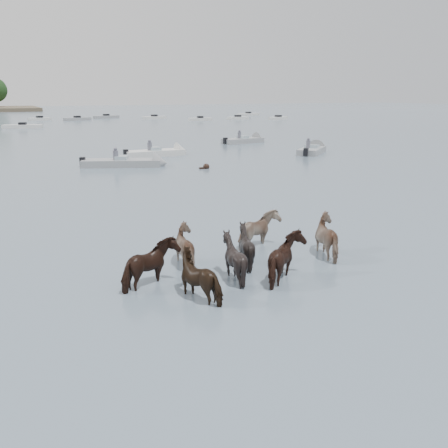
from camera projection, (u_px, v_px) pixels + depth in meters
name	position (u px, v px, depth m)	size (l,w,h in m)	color
ground	(249.00, 306.00, 10.99)	(400.00, 400.00, 0.00)	#4A5B6A
pony_herd	(243.00, 253.00, 13.11)	(7.43, 4.31, 1.46)	black
swimming_pony	(206.00, 167.00, 31.09)	(0.72, 0.44, 0.44)	black
motorboat_b	(133.00, 163.00, 32.11)	(5.94, 3.74, 1.92)	gray
motorboat_c	(164.00, 153.00, 37.70)	(5.38, 1.66, 1.92)	silver
motorboat_d	(314.00, 150.00, 39.62)	(4.61, 4.24, 1.92)	gray
motorboat_e	(248.00, 140.00, 47.76)	(5.12, 2.34, 1.92)	gray
distant_flotilla	(12.00, 122.00, 77.42)	(102.75, 29.65, 0.93)	silver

